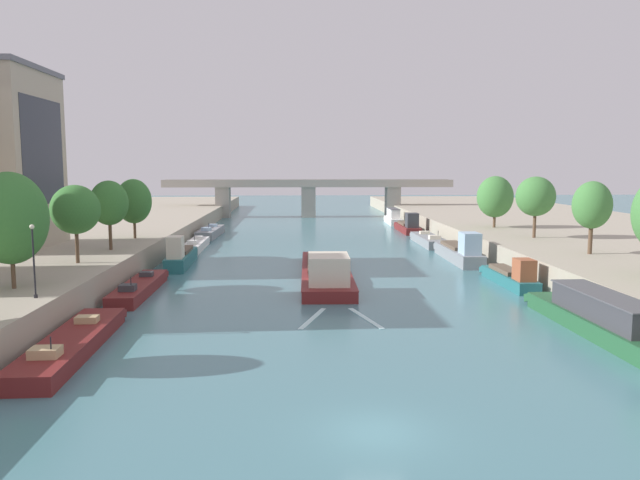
{
  "coord_description": "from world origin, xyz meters",
  "views": [
    {
      "loc": [
        -3.2,
        -22.72,
        10.28
      ],
      "look_at": [
        0.0,
        49.43,
        1.66
      ],
      "focal_mm": 34.52,
      "sensor_mm": 36.0,
      "label": 1
    }
  ],
  "objects_px": {
    "barge_midriver": "(326,271)",
    "moored_boat_left_gap_after": "(140,287)",
    "moored_boat_left_second": "(211,232)",
    "tree_left_midway": "(134,201)",
    "moored_boat_left_upstream": "(73,343)",
    "moored_boat_right_midway": "(408,226)",
    "moored_boat_left_near": "(196,245)",
    "moored_boat_right_second": "(511,276)",
    "moored_boat_right_near": "(460,252)",
    "tree_left_nearest": "(75,210)",
    "tree_right_far": "(536,197)",
    "tree_right_midway": "(495,197)",
    "bridge_far": "(308,193)",
    "moored_boat_left_lone": "(181,256)",
    "moored_boat_right_far": "(428,240)",
    "tree_left_end_of_row": "(10,218)",
    "tree_right_third": "(592,205)",
    "lamppost_left_bank": "(34,258)",
    "moored_boat_right_upstream": "(599,316)",
    "tree_left_far": "(109,203)",
    "moored_boat_right_end": "(393,217)"
  },
  "relations": [
    {
      "from": "barge_midriver",
      "to": "tree_right_third",
      "type": "height_order",
      "value": "tree_right_third"
    },
    {
      "from": "moored_boat_right_second",
      "to": "moored_boat_right_far",
      "type": "xyz_separation_m",
      "value": [
        -0.87,
        28.77,
        -0.24
      ]
    },
    {
      "from": "tree_right_midway",
      "to": "moored_boat_right_end",
      "type": "bearing_deg",
      "value": 104.45
    },
    {
      "from": "moored_boat_left_second",
      "to": "moored_boat_right_near",
      "type": "xyz_separation_m",
      "value": [
        30.43,
        -25.69,
        0.42
      ]
    },
    {
      "from": "moored_boat_right_end",
      "to": "tree_right_midway",
      "type": "distance_m",
      "value": 32.9
    },
    {
      "from": "tree_right_far",
      "to": "tree_right_midway",
      "type": "distance_m",
      "value": 11.78
    },
    {
      "from": "moored_boat_left_second",
      "to": "moored_boat_right_end",
      "type": "xyz_separation_m",
      "value": [
        30.28,
        18.42,
        0.56
      ]
    },
    {
      "from": "moored_boat_left_gap_after",
      "to": "tree_right_midway",
      "type": "distance_m",
      "value": 48.37
    },
    {
      "from": "tree_left_nearest",
      "to": "tree_left_far",
      "type": "height_order",
      "value": "tree_left_far"
    },
    {
      "from": "moored_boat_left_lone",
      "to": "tree_right_far",
      "type": "relative_size",
      "value": 1.71
    },
    {
      "from": "moored_boat_left_lone",
      "to": "moored_boat_right_end",
      "type": "height_order",
      "value": "moored_boat_left_lone"
    },
    {
      "from": "moored_boat_left_lone",
      "to": "moored_boat_right_upstream",
      "type": "xyz_separation_m",
      "value": [
        30.51,
        -27.37,
        0.06
      ]
    },
    {
      "from": "moored_boat_left_second",
      "to": "moored_boat_right_end",
      "type": "relative_size",
      "value": 1.21
    },
    {
      "from": "moored_boat_right_midway",
      "to": "moored_boat_left_second",
      "type": "bearing_deg",
      "value": -171.58
    },
    {
      "from": "moored_boat_right_midway",
      "to": "tree_right_far",
      "type": "relative_size",
      "value": 1.84
    },
    {
      "from": "moored_boat_right_midway",
      "to": "bridge_far",
      "type": "height_order",
      "value": "bridge_far"
    },
    {
      "from": "bridge_far",
      "to": "tree_right_far",
      "type": "bearing_deg",
      "value": -68.36
    },
    {
      "from": "moored_boat_right_far",
      "to": "moored_boat_left_upstream",
      "type": "bearing_deg",
      "value": -123.06
    },
    {
      "from": "moored_boat_left_upstream",
      "to": "moored_boat_right_midway",
      "type": "bearing_deg",
      "value": 63.8
    },
    {
      "from": "moored_boat_left_gap_after",
      "to": "tree_left_far",
      "type": "xyz_separation_m",
      "value": [
        -4.74,
        8.65,
        6.38
      ]
    },
    {
      "from": "tree_right_third",
      "to": "bridge_far",
      "type": "distance_m",
      "value": 75.95
    },
    {
      "from": "moored_boat_left_near",
      "to": "tree_left_end_of_row",
      "type": "xyz_separation_m",
      "value": [
        -5.88,
        -37.29,
        6.48
      ]
    },
    {
      "from": "tree_left_nearest",
      "to": "tree_right_far",
      "type": "bearing_deg",
      "value": 19.92
    },
    {
      "from": "moored_boat_right_near",
      "to": "tree_left_nearest",
      "type": "relative_size",
      "value": 2.18
    },
    {
      "from": "moored_boat_left_gap_after",
      "to": "bridge_far",
      "type": "bearing_deg",
      "value": 78.31
    },
    {
      "from": "moored_boat_left_gap_after",
      "to": "tree_left_nearest",
      "type": "distance_m",
      "value": 8.13
    },
    {
      "from": "tree_left_far",
      "to": "tree_right_midway",
      "type": "distance_m",
      "value": 47.71
    },
    {
      "from": "tree_left_end_of_row",
      "to": "tree_right_far",
      "type": "bearing_deg",
      "value": 30.79
    },
    {
      "from": "tree_left_end_of_row",
      "to": "tree_right_third",
      "type": "relative_size",
      "value": 1.15
    },
    {
      "from": "moored_boat_right_near",
      "to": "moored_boat_right_far",
      "type": "distance_m",
      "value": 14.92
    },
    {
      "from": "moored_boat_right_far",
      "to": "bridge_far",
      "type": "height_order",
      "value": "bridge_far"
    },
    {
      "from": "moored_boat_left_lone",
      "to": "moored_boat_right_second",
      "type": "xyz_separation_m",
      "value": [
        30.57,
        -11.79,
        -0.22
      ]
    },
    {
      "from": "moored_boat_right_second",
      "to": "moored_boat_right_end",
      "type": "height_order",
      "value": "moored_boat_right_end"
    },
    {
      "from": "tree_right_midway",
      "to": "lamppost_left_bank",
      "type": "xyz_separation_m",
      "value": [
        -41.6,
        -41.45,
        -1.53
      ]
    },
    {
      "from": "moored_boat_left_near",
      "to": "tree_left_nearest",
      "type": "bearing_deg",
      "value": -101.53
    },
    {
      "from": "moored_boat_left_near",
      "to": "moored_boat_right_second",
      "type": "xyz_separation_m",
      "value": [
        31.09,
        -25.35,
        0.29
      ]
    },
    {
      "from": "moored_boat_left_second",
      "to": "tree_right_far",
      "type": "height_order",
      "value": "tree_right_far"
    },
    {
      "from": "tree_right_third",
      "to": "bridge_far",
      "type": "relative_size",
      "value": 0.11
    },
    {
      "from": "barge_midriver",
      "to": "moored_boat_left_gap_after",
      "type": "distance_m",
      "value": 16.27
    },
    {
      "from": "moored_boat_right_near",
      "to": "moored_boat_left_lone",
      "type": "bearing_deg",
      "value": -176.05
    },
    {
      "from": "tree_left_midway",
      "to": "moored_boat_left_gap_after",
      "type": "bearing_deg",
      "value": -74.97
    },
    {
      "from": "moored_boat_left_upstream",
      "to": "tree_right_midway",
      "type": "bearing_deg",
      "value": 49.1
    },
    {
      "from": "moored_boat_left_gap_after",
      "to": "tree_left_end_of_row",
      "type": "distance_m",
      "value": 13.15
    },
    {
      "from": "moored_boat_left_gap_after",
      "to": "moored_boat_left_near",
      "type": "xyz_separation_m",
      "value": [
        0.36,
        27.28,
        0.02
      ]
    },
    {
      "from": "moored_boat_right_upstream",
      "to": "moored_boat_right_far",
      "type": "xyz_separation_m",
      "value": [
        -0.81,
        44.35,
        -0.51
      ]
    },
    {
      "from": "moored_boat_right_end",
      "to": "tree_left_end_of_row",
      "type": "height_order",
      "value": "tree_left_end_of_row"
    },
    {
      "from": "moored_boat_right_midway",
      "to": "moored_boat_left_gap_after",
      "type": "bearing_deg",
      "value": -123.73
    },
    {
      "from": "moored_boat_left_second",
      "to": "tree_left_midway",
      "type": "relative_size",
      "value": 2.01
    },
    {
      "from": "moored_boat_left_upstream",
      "to": "tree_right_far",
      "type": "bearing_deg",
      "value": 39.9
    },
    {
      "from": "tree_right_far",
      "to": "tree_right_midway",
      "type": "height_order",
      "value": "tree_right_far"
    }
  ]
}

